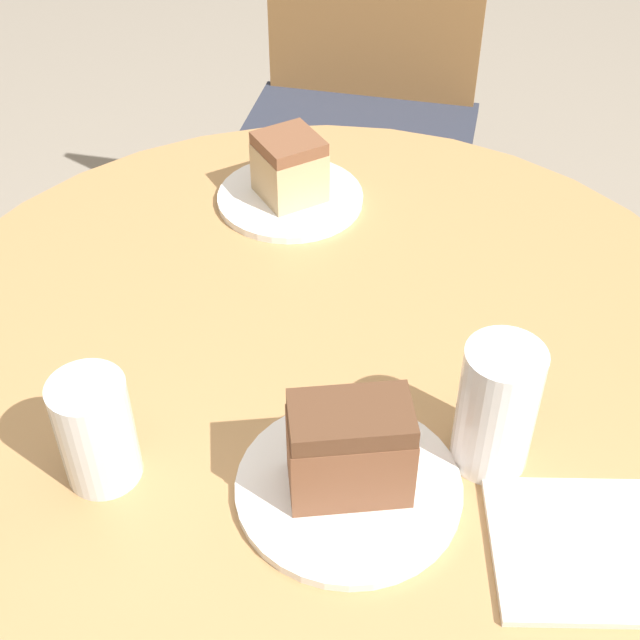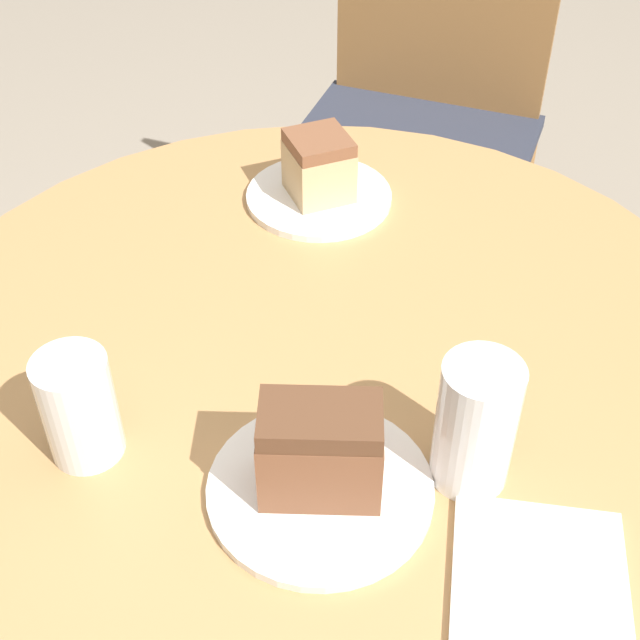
% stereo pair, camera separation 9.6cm
% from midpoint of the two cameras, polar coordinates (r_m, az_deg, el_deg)
% --- Properties ---
extents(table, '(0.98, 0.98, 0.70)m').
position_cam_midpoint_polar(table, '(1.11, 2.51, -7.91)').
color(table, tan).
rests_on(table, ground_plane).
extents(chair, '(0.47, 0.45, 0.90)m').
position_cam_midpoint_polar(chair, '(1.85, 7.83, 12.24)').
color(chair, olive).
rests_on(chair, ground_plane).
extents(plate_near, '(0.20, 0.20, 0.01)m').
position_cam_midpoint_polar(plate_near, '(1.21, 2.22, 7.81)').
color(plate_near, white).
rests_on(plate_near, table).
extents(plate_far, '(0.21, 0.21, 0.01)m').
position_cam_midpoint_polar(plate_far, '(0.85, 3.31, -10.95)').
color(plate_far, white).
rests_on(plate_far, table).
extents(cake_slice_near, '(0.11, 0.11, 0.09)m').
position_cam_midpoint_polar(cake_slice_near, '(1.19, 2.28, 9.74)').
color(cake_slice_near, tan).
rests_on(cake_slice_near, plate_near).
extents(cake_slice_far, '(0.13, 0.10, 0.10)m').
position_cam_midpoint_polar(cake_slice_far, '(0.81, 3.46, -8.53)').
color(cake_slice_far, brown).
rests_on(cake_slice_far, plate_far).
extents(glass_lemonade, '(0.07, 0.07, 0.12)m').
position_cam_midpoint_polar(glass_lemonade, '(0.87, -12.07, -5.96)').
color(glass_lemonade, beige).
rests_on(glass_lemonade, table).
extents(glass_water, '(0.07, 0.07, 0.14)m').
position_cam_midpoint_polar(glass_water, '(0.84, 13.14, -7.03)').
color(glass_water, silver).
rests_on(glass_water, table).
extents(napkin_stack, '(0.18, 0.18, 0.01)m').
position_cam_midpoint_polar(napkin_stack, '(0.83, 17.24, -15.57)').
color(napkin_stack, silver).
rests_on(napkin_stack, table).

